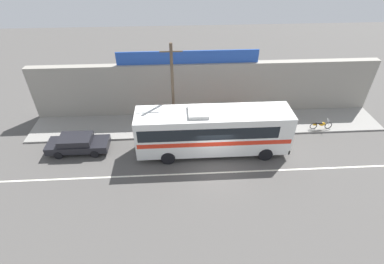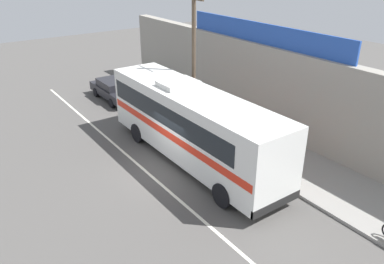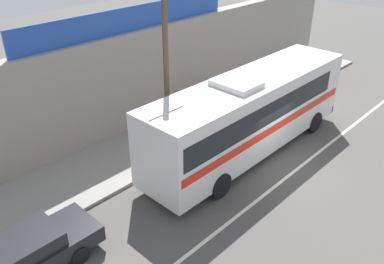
# 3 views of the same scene
# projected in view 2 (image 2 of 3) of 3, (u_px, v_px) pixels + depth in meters

# --- Properties ---
(ground_plane) EXTENTS (70.00, 70.00, 0.00)m
(ground_plane) POSITION_uv_depth(u_px,v_px,m) (164.00, 169.00, 18.02)
(ground_plane) COLOR #4F4C49
(sidewalk_slab) EXTENTS (30.00, 3.60, 0.14)m
(sidewalk_slab) POSITION_uv_depth(u_px,v_px,m) (246.00, 140.00, 20.72)
(sidewalk_slab) COLOR gray
(sidewalk_slab) RESTS_ON ground_plane
(storefront_facade) EXTENTS (30.00, 0.70, 4.80)m
(storefront_facade) POSITION_uv_depth(u_px,v_px,m) (277.00, 92.00, 20.86)
(storefront_facade) COLOR gray
(storefront_facade) RESTS_ON ground_plane
(storefront_billboard) EXTENTS (11.80, 0.12, 1.10)m
(storefront_billboard) POSITION_uv_depth(u_px,v_px,m) (261.00, 33.00, 20.76)
(storefront_billboard) COLOR #234CAD
(storefront_billboard) RESTS_ON storefront_facade
(road_center_stripe) EXTENTS (30.00, 0.14, 0.01)m
(road_center_stripe) POSITION_uv_depth(u_px,v_px,m) (150.00, 175.00, 17.60)
(road_center_stripe) COLOR silver
(road_center_stripe) RESTS_ON ground_plane
(intercity_bus) EXTENTS (11.23, 2.68, 3.78)m
(intercity_bus) POSITION_uv_depth(u_px,v_px,m) (191.00, 121.00, 18.05)
(intercity_bus) COLOR silver
(intercity_bus) RESTS_ON ground_plane
(parked_car) EXTENTS (4.59, 1.83, 1.37)m
(parked_car) POSITION_uv_depth(u_px,v_px,m) (114.00, 89.00, 26.44)
(parked_car) COLOR black
(parked_car) RESTS_ON ground_plane
(utility_pole) EXTENTS (1.60, 0.22, 7.68)m
(utility_pole) POSITION_uv_depth(u_px,v_px,m) (194.00, 60.00, 20.37)
(utility_pole) COLOR brown
(utility_pole) RESTS_ON sidewalk_slab
(motorcycle_purple) EXTENTS (1.96, 0.56, 0.94)m
(motorcycle_purple) POSITION_uv_depth(u_px,v_px,m) (282.00, 167.00, 17.10)
(motorcycle_purple) COLOR black
(motorcycle_purple) RESTS_ON sidewalk_slab
(pedestrian_near_shop) EXTENTS (0.30, 0.48, 1.74)m
(pedestrian_near_shop) POSITION_uv_depth(u_px,v_px,m) (273.00, 131.00, 19.24)
(pedestrian_near_shop) COLOR navy
(pedestrian_near_shop) RESTS_ON sidewalk_slab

